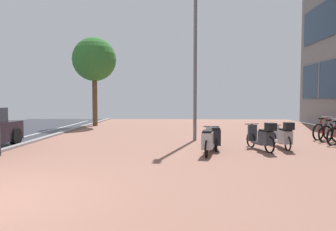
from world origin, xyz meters
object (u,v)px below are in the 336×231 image
Objects in this scene: scooter_near at (263,137)px; scooter_mid at (283,136)px; bicycle_rack_07 at (332,133)px; scooter_far at (215,137)px; bicycle_rack_08 at (323,131)px; street_tree at (94,60)px; lamp_post at (195,52)px; scooter_extra at (208,141)px.

scooter_near is 0.91× the size of scooter_mid.
bicycle_rack_07 reaches higher than scooter_far.
scooter_mid is at bearing -136.38° from bicycle_rack_08.
scooter_mid is (-2.42, -2.30, 0.08)m from bicycle_rack_08.
bicycle_rack_08 reaches higher than scooter_mid.
scooter_near is 1.56m from scooter_far.
scooter_near is 0.31× the size of street_tree.
scooter_near is at bearing -147.16° from bicycle_rack_07.
scooter_far is 0.33× the size of street_tree.
scooter_near is at bearing -47.79° from street_tree.
bicycle_rack_08 is at bearing -28.18° from street_tree.
scooter_extra is at bearing -85.52° from lamp_post.
scooter_extra is at bearing -106.96° from scooter_far.
scooter_extra is 0.28× the size of lamp_post.
lamp_post reaches higher than bicycle_rack_07.
bicycle_rack_08 is 0.67× the size of scooter_extra.
lamp_post reaches higher than bicycle_rack_08.
scooter_near reaches higher than bicycle_rack_07.
scooter_extra reaches higher than scooter_far.
street_tree is (-11.21, 6.00, 3.72)m from bicycle_rack_08.
scooter_far is 0.27× the size of lamp_post.
scooter_near is (-3.24, -2.79, 0.10)m from bicycle_rack_08.
bicycle_rack_08 is 13.25m from street_tree.
scooter_extra is at bearing -150.61° from bicycle_rack_07.
bicycle_rack_08 is 5.43m from scooter_far.
bicycle_rack_08 reaches higher than scooter_near.
scooter_mid is at bearing -43.39° from street_tree.
bicycle_rack_08 is 0.19× the size of lamp_post.
street_tree reaches higher than bicycle_rack_07.
lamp_post is (-2.92, 1.94, 3.16)m from scooter_mid.
lamp_post is at bearing -176.11° from bicycle_rack_08.
scooter_far is (-1.55, 0.21, -0.04)m from scooter_near.
lamp_post is (-5.33, -0.36, 3.24)m from bicycle_rack_08.
lamp_post is 1.20× the size of street_tree.
bicycle_rack_07 is 0.19× the size of lamp_post.
scooter_far is at bearing -173.55° from scooter_mid.
scooter_near reaches higher than scooter_far.
scooter_extra is at bearing -154.76° from scooter_mid.
bicycle_rack_07 is 13.58m from street_tree.
scooter_far is at bearing -53.15° from street_tree.
scooter_far is at bearing -158.61° from bicycle_rack_07.
scooter_mid is 12.63m from street_tree.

